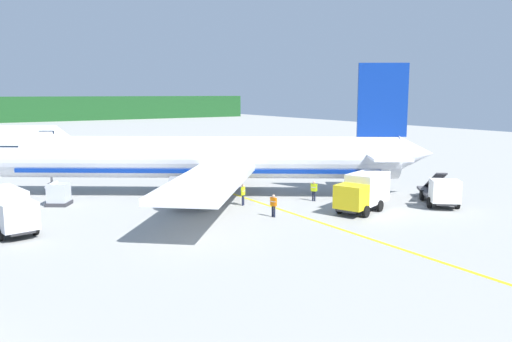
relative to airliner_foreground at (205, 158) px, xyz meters
name	(u,v)px	position (x,y,z in m)	size (l,w,h in m)	color
airliner_foreground	(205,158)	(0.00, 0.00, 0.00)	(36.42, 31.03, 11.90)	silver
service_truck_baggage	(441,192)	(14.40, -14.65, -2.23)	(5.98, 6.63, 2.78)	white
service_truck_catering	(363,191)	(7.50, -12.68, -1.77)	(6.02, 4.02, 2.98)	yellow
service_truck_pushback	(7,209)	(-17.04, -4.43, -1.82)	(3.19, 6.37, 2.84)	silver
cargo_container_near	(58,194)	(-12.35, 2.55, -2.46)	(2.40, 2.40, 1.97)	#333338
crew_marshaller	(243,193)	(0.61, -5.75, -2.34)	(0.53, 0.45, 1.78)	#191E33
crew_loader_left	(274,204)	(0.44, -10.52, -2.36)	(0.37, 0.60, 1.73)	#191E33
crew_loader_right	(314,189)	(6.71, -7.52, -2.36)	(0.42, 0.56, 1.74)	#191E33
apron_guide_line	(254,201)	(2.36, -4.68, -3.39)	(0.30, 60.00, 0.01)	yellow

